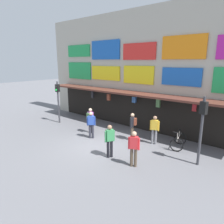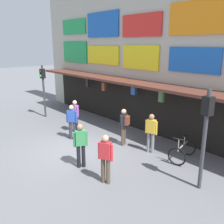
{
  "view_description": "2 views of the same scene",
  "coord_description": "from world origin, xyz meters",
  "px_view_note": "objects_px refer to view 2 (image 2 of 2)",
  "views": [
    {
      "loc": [
        7.63,
        -7.93,
        4.66
      ],
      "look_at": [
        -0.16,
        1.39,
        1.66
      ],
      "focal_mm": 32.97,
      "sensor_mm": 36.0,
      "label": 1
    },
    {
      "loc": [
        8.41,
        -5.34,
        4.44
      ],
      "look_at": [
        0.38,
        1.75,
        1.43
      ],
      "focal_mm": 39.15,
      "sensor_mm": 36.0,
      "label": 2
    }
  ],
  "objects_px": {
    "pedestrian_in_white": "(80,142)",
    "pedestrian_in_black": "(75,114)",
    "pedestrian_in_red": "(72,120)",
    "traffic_light_far": "(206,124)",
    "bicycle_parked": "(182,151)",
    "pedestrian_in_green": "(124,124)",
    "traffic_light_near": "(43,83)",
    "pedestrian_in_blue": "(105,156)",
    "pedestrian_in_purple": "(151,131)"
  },
  "relations": [
    {
      "from": "pedestrian_in_white",
      "to": "pedestrian_in_green",
      "type": "relative_size",
      "value": 1.0
    },
    {
      "from": "bicycle_parked",
      "to": "pedestrian_in_green",
      "type": "relative_size",
      "value": 0.77
    },
    {
      "from": "pedestrian_in_black",
      "to": "pedestrian_in_purple",
      "type": "height_order",
      "value": "same"
    },
    {
      "from": "bicycle_parked",
      "to": "pedestrian_in_white",
      "type": "bearing_deg",
      "value": -123.58
    },
    {
      "from": "pedestrian_in_green",
      "to": "traffic_light_near",
      "type": "bearing_deg",
      "value": -174.68
    },
    {
      "from": "pedestrian_in_purple",
      "to": "pedestrian_in_green",
      "type": "relative_size",
      "value": 1.0
    },
    {
      "from": "bicycle_parked",
      "to": "pedestrian_in_red",
      "type": "xyz_separation_m",
      "value": [
        -4.73,
        -2.02,
        0.55
      ]
    },
    {
      "from": "pedestrian_in_black",
      "to": "pedestrian_in_red",
      "type": "xyz_separation_m",
      "value": [
        0.74,
        -0.65,
        -0.04
      ]
    },
    {
      "from": "pedestrian_in_purple",
      "to": "bicycle_parked",
      "type": "bearing_deg",
      "value": 16.09
    },
    {
      "from": "traffic_light_far",
      "to": "pedestrian_in_white",
      "type": "xyz_separation_m",
      "value": [
        -3.65,
        -2.03,
        -1.16
      ]
    },
    {
      "from": "traffic_light_near",
      "to": "pedestrian_in_red",
      "type": "height_order",
      "value": "traffic_light_near"
    },
    {
      "from": "pedestrian_in_purple",
      "to": "pedestrian_in_blue",
      "type": "relative_size",
      "value": 1.0
    },
    {
      "from": "bicycle_parked",
      "to": "pedestrian_in_black",
      "type": "relative_size",
      "value": 0.77
    },
    {
      "from": "traffic_light_far",
      "to": "pedestrian_in_purple",
      "type": "distance_m",
      "value": 3.13
    },
    {
      "from": "traffic_light_near",
      "to": "pedestrian_in_red",
      "type": "bearing_deg",
      "value": -9.94
    },
    {
      "from": "pedestrian_in_red",
      "to": "traffic_light_far",
      "type": "bearing_deg",
      "value": 7.14
    },
    {
      "from": "pedestrian_in_red",
      "to": "pedestrian_in_blue",
      "type": "relative_size",
      "value": 1.0
    },
    {
      "from": "traffic_light_far",
      "to": "bicycle_parked",
      "type": "relative_size",
      "value": 2.48
    },
    {
      "from": "pedestrian_in_purple",
      "to": "pedestrian_in_red",
      "type": "height_order",
      "value": "same"
    },
    {
      "from": "traffic_light_far",
      "to": "pedestrian_in_blue",
      "type": "height_order",
      "value": "traffic_light_far"
    },
    {
      "from": "pedestrian_in_white",
      "to": "pedestrian_in_black",
      "type": "relative_size",
      "value": 1.0
    },
    {
      "from": "bicycle_parked",
      "to": "pedestrian_in_blue",
      "type": "height_order",
      "value": "pedestrian_in_blue"
    },
    {
      "from": "pedestrian_in_black",
      "to": "pedestrian_in_red",
      "type": "relative_size",
      "value": 1.0
    },
    {
      "from": "pedestrian_in_white",
      "to": "traffic_light_far",
      "type": "bearing_deg",
      "value": 29.08
    },
    {
      "from": "traffic_light_far",
      "to": "pedestrian_in_green",
      "type": "relative_size",
      "value": 1.9
    },
    {
      "from": "pedestrian_in_black",
      "to": "pedestrian_in_white",
      "type": "bearing_deg",
      "value": -29.95
    },
    {
      "from": "bicycle_parked",
      "to": "pedestrian_in_purple",
      "type": "xyz_separation_m",
      "value": [
        -1.29,
        -0.37,
        0.55
      ]
    },
    {
      "from": "pedestrian_in_white",
      "to": "pedestrian_in_black",
      "type": "bearing_deg",
      "value": 150.05
    },
    {
      "from": "pedestrian_in_red",
      "to": "bicycle_parked",
      "type": "bearing_deg",
      "value": 23.17
    },
    {
      "from": "pedestrian_in_white",
      "to": "pedestrian_in_blue",
      "type": "relative_size",
      "value": 1.0
    },
    {
      "from": "traffic_light_far",
      "to": "pedestrian_in_red",
      "type": "bearing_deg",
      "value": -172.86
    },
    {
      "from": "pedestrian_in_white",
      "to": "pedestrian_in_green",
      "type": "xyz_separation_m",
      "value": [
        -0.41,
        2.61,
        0.0
      ]
    },
    {
      "from": "bicycle_parked",
      "to": "pedestrian_in_white",
      "type": "height_order",
      "value": "pedestrian_in_white"
    },
    {
      "from": "traffic_light_far",
      "to": "bicycle_parked",
      "type": "xyz_separation_m",
      "value": [
        -1.47,
        1.25,
        -1.75
      ]
    },
    {
      "from": "traffic_light_near",
      "to": "pedestrian_in_black",
      "type": "relative_size",
      "value": 1.9
    },
    {
      "from": "pedestrian_in_red",
      "to": "pedestrian_in_blue",
      "type": "xyz_separation_m",
      "value": [
        4.0,
        -1.27,
        0.0
      ]
    },
    {
      "from": "pedestrian_in_black",
      "to": "pedestrian_in_red",
      "type": "distance_m",
      "value": 0.99
    },
    {
      "from": "pedestrian_in_green",
      "to": "pedestrian_in_blue",
      "type": "height_order",
      "value": "same"
    },
    {
      "from": "pedestrian_in_purple",
      "to": "pedestrian_in_white",
      "type": "bearing_deg",
      "value": -107.03
    },
    {
      "from": "traffic_light_near",
      "to": "pedestrian_in_white",
      "type": "xyz_separation_m",
      "value": [
        6.87,
        -2.01,
        -1.16
      ]
    },
    {
      "from": "pedestrian_in_white",
      "to": "traffic_light_near",
      "type": "bearing_deg",
      "value": 163.71
    },
    {
      "from": "bicycle_parked",
      "to": "pedestrian_in_purple",
      "type": "height_order",
      "value": "pedestrian_in_purple"
    },
    {
      "from": "bicycle_parked",
      "to": "pedestrian_in_white",
      "type": "xyz_separation_m",
      "value": [
        -2.17,
        -3.28,
        0.59
      ]
    },
    {
      "from": "pedestrian_in_black",
      "to": "pedestrian_in_blue",
      "type": "bearing_deg",
      "value": -22.07
    },
    {
      "from": "pedestrian_in_black",
      "to": "pedestrian_in_purple",
      "type": "relative_size",
      "value": 1.0
    },
    {
      "from": "traffic_light_near",
      "to": "traffic_light_far",
      "type": "height_order",
      "value": "same"
    },
    {
      "from": "traffic_light_near",
      "to": "pedestrian_in_blue",
      "type": "relative_size",
      "value": 1.9
    },
    {
      "from": "traffic_light_near",
      "to": "pedestrian_in_purple",
      "type": "height_order",
      "value": "traffic_light_near"
    },
    {
      "from": "pedestrian_in_black",
      "to": "pedestrian_in_green",
      "type": "height_order",
      "value": "same"
    },
    {
      "from": "traffic_light_near",
      "to": "pedestrian_in_purple",
      "type": "xyz_separation_m",
      "value": [
        7.76,
        0.9,
        -1.19
      ]
    }
  ]
}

